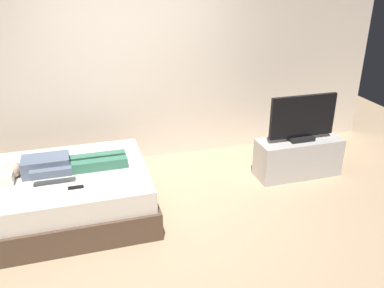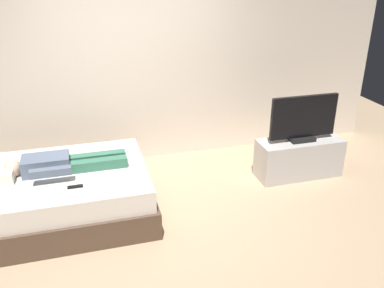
% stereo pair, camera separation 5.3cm
% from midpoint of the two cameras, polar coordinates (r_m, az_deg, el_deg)
% --- Properties ---
extents(ground_plane, '(10.00, 10.00, 0.00)m').
position_cam_midpoint_polar(ground_plane, '(4.56, -4.90, -10.32)').
color(ground_plane, tan).
extents(back_wall, '(6.40, 0.10, 2.80)m').
position_cam_midpoint_polar(back_wall, '(5.55, -4.80, 11.80)').
color(back_wall, beige).
rests_on(back_wall, ground).
extents(bed, '(1.94, 1.46, 0.54)m').
position_cam_midpoint_polar(bed, '(4.67, -18.24, -6.90)').
color(bed, brown).
rests_on(bed, ground).
extents(person, '(1.26, 0.46, 0.18)m').
position_cam_midpoint_polar(person, '(4.52, -18.45, -2.79)').
color(person, slate).
rests_on(person, bed).
extents(remote, '(0.15, 0.04, 0.02)m').
position_cam_midpoint_polar(remote, '(4.19, -16.31, -5.85)').
color(remote, black).
rests_on(remote, bed).
extents(tv_stand, '(1.10, 0.40, 0.50)m').
position_cam_midpoint_polar(tv_stand, '(5.48, 14.34, -1.82)').
color(tv_stand, '#B7B2AD').
rests_on(tv_stand, ground).
extents(tv, '(0.88, 0.20, 0.59)m').
position_cam_midpoint_polar(tv, '(5.27, 14.93, 3.42)').
color(tv, black).
rests_on(tv, tv_stand).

